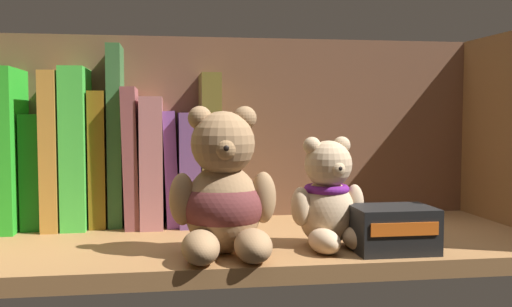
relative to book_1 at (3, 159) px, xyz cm
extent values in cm
cube|color=olive|center=(31.63, -11.81, -10.37)|extent=(73.96, 29.89, 2.00)
cube|color=brown|center=(31.63, 3.74, 3.01)|extent=(76.36, 1.20, 28.75)
cube|color=#137065|center=(0.00, 0.00, 0.00)|extent=(1.71, 14.18, 18.73)
cube|color=green|center=(1.98, 0.00, 1.34)|extent=(1.76, 14.73, 21.40)
cube|color=#176116|center=(4.40, 0.00, -1.66)|extent=(2.57, 9.82, 15.41)
cube|color=#B48032|center=(7.03, 0.00, 1.14)|extent=(2.20, 13.06, 21.01)
cube|color=green|center=(9.96, 0.00, 1.44)|extent=(3.18, 12.54, 21.61)
cube|color=brown|center=(12.90, 0.00, -0.12)|extent=(2.20, 9.61, 18.49)
cube|color=#326231|center=(15.20, 0.00, 3.03)|extent=(1.88, 9.08, 24.79)
cube|color=brown|center=(17.35, 0.00, 0.13)|extent=(2.35, 13.15, 19.04)
cube|color=#B16E6E|center=(20.07, 0.00, -0.50)|extent=(3.04, 13.73, 17.72)
cube|color=#824B9C|center=(22.67, 0.00, -1.45)|extent=(2.21, 11.47, 15.87)
cube|color=#6C457D|center=(25.19, 0.00, -1.56)|extent=(2.86, 13.21, 15.61)
cube|color=brown|center=(28.22, 0.00, 1.16)|extent=(2.70, 10.11, 21.05)
ellipsoid|color=#93704C|center=(28.21, -19.93, -4.42)|extent=(8.42, 7.72, 9.90)
sphere|color=#93704C|center=(28.21, -20.43, 2.87)|extent=(7.04, 7.04, 7.04)
sphere|color=#93704C|center=(25.75, -19.92, 5.61)|extent=(2.64, 2.64, 2.64)
sphere|color=#93704C|center=(30.67, -19.94, 5.61)|extent=(2.64, 2.64, 2.64)
sphere|color=#9B754E|center=(28.20, -22.92, 2.44)|extent=(2.64, 2.64, 2.64)
sphere|color=black|center=(28.19, -23.85, 2.51)|extent=(0.92, 0.92, 0.92)
ellipsoid|color=#93704C|center=(25.46, -24.62, -7.61)|extent=(3.99, 6.62, 3.52)
ellipsoid|color=#93704C|center=(30.91, -24.65, -7.61)|extent=(3.99, 6.62, 3.52)
ellipsoid|color=#93704C|center=(23.75, -20.40, -3.18)|extent=(2.87, 2.87, 5.72)
ellipsoid|color=#93704C|center=(32.66, -20.45, -3.18)|extent=(2.87, 2.87, 5.72)
ellipsoid|color=#5D2929|center=(28.21, -19.93, -4.17)|extent=(9.11, 8.42, 6.93)
ellipsoid|color=tan|center=(40.59, -17.93, -5.48)|extent=(6.61, 6.06, 7.77)
sphere|color=tan|center=(40.67, -18.31, 0.24)|extent=(5.53, 5.53, 5.53)
sphere|color=tan|center=(38.70, -18.33, 2.39)|extent=(2.07, 2.07, 2.07)
sphere|color=tan|center=(42.48, -17.53, 2.39)|extent=(2.07, 2.07, 2.07)
sphere|color=tan|center=(41.07, -20.23, -0.09)|extent=(2.07, 2.07, 2.07)
sphere|color=black|center=(41.22, -20.94, -0.04)|extent=(0.73, 0.73, 0.73)
ellipsoid|color=tan|center=(39.26, -21.98, -7.98)|extent=(4.11, 5.71, 2.76)
ellipsoid|color=tan|center=(43.44, -21.11, -7.98)|extent=(4.11, 5.71, 2.76)
ellipsoid|color=tan|center=(37.25, -19.03, -4.51)|extent=(2.66, 2.66, 4.49)
ellipsoid|color=tan|center=(44.09, -17.59, -4.51)|extent=(2.66, 2.66, 4.49)
torus|color=#611A73|center=(40.59, -17.93, -2.68)|extent=(5.31, 5.31, 1.00)
cube|color=black|center=(47.13, -22.05, -6.84)|extent=(8.92, 6.70, 5.06)
cube|color=orange|center=(47.13, -25.48, -6.21)|extent=(7.58, 0.16, 1.42)
camera|label=1|loc=(22.15, -84.16, 5.99)|focal=41.24mm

